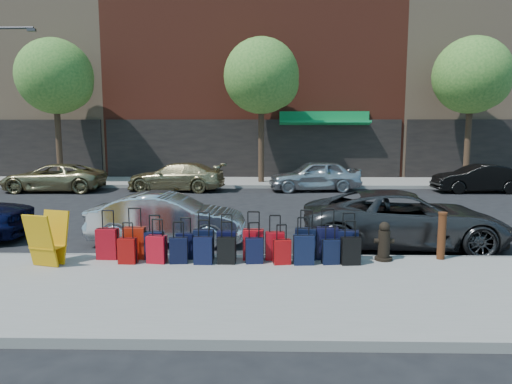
{
  "coord_description": "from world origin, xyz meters",
  "views": [
    {
      "loc": [
        0.74,
        -14.02,
        2.82
      ],
      "look_at": [
        0.47,
        -1.5,
        1.11
      ],
      "focal_mm": 32.0,
      "sensor_mm": 36.0,
      "label": 1
    }
  ],
  "objects_px": {
    "tree_right": "(474,77)",
    "car_far_1": "(176,177)",
    "bollard": "(442,235)",
    "car_near_1": "(168,219)",
    "suitcase_front_5": "(227,245)",
    "car_near_2": "(404,219)",
    "tree_center": "(264,78)",
    "display_rack": "(48,239)",
    "fire_hydrant": "(384,242)",
    "car_far_3": "(478,179)",
    "car_far_0": "(53,178)",
    "car_far_2": "(314,176)",
    "tree_left": "(58,79)"
  },
  "relations": [
    {
      "from": "tree_right",
      "to": "bollard",
      "type": "xyz_separation_m",
      "value": [
        -6.75,
        -14.21,
        -4.75
      ]
    },
    {
      "from": "car_far_1",
      "to": "suitcase_front_5",
      "type": "bearing_deg",
      "value": 22.46
    },
    {
      "from": "car_near_2",
      "to": "car_far_3",
      "type": "height_order",
      "value": "car_near_2"
    },
    {
      "from": "car_far_0",
      "to": "display_rack",
      "type": "bearing_deg",
      "value": 23.38
    },
    {
      "from": "tree_right",
      "to": "car_far_0",
      "type": "distance_m",
      "value": 20.95
    },
    {
      "from": "suitcase_front_5",
      "to": "car_far_2",
      "type": "distance_m",
      "value": 12.22
    },
    {
      "from": "display_rack",
      "to": "car_far_2",
      "type": "xyz_separation_m",
      "value": [
        6.57,
        12.36,
        0.05
      ]
    },
    {
      "from": "fire_hydrant",
      "to": "bollard",
      "type": "bearing_deg",
      "value": 5.93
    },
    {
      "from": "suitcase_front_5",
      "to": "car_far_0",
      "type": "relative_size",
      "value": 0.21
    },
    {
      "from": "tree_center",
      "to": "car_near_2",
      "type": "bearing_deg",
      "value": -74.55
    },
    {
      "from": "tree_right",
      "to": "car_far_2",
      "type": "bearing_deg",
      "value": -163.25
    },
    {
      "from": "tree_center",
      "to": "fire_hydrant",
      "type": "bearing_deg",
      "value": -79.95
    },
    {
      "from": "tree_left",
      "to": "car_far_2",
      "type": "xyz_separation_m",
      "value": [
        12.85,
        -2.45,
        -4.7
      ]
    },
    {
      "from": "car_far_3",
      "to": "tree_center",
      "type": "bearing_deg",
      "value": -106.98
    },
    {
      "from": "display_rack",
      "to": "car_near_1",
      "type": "height_order",
      "value": "car_near_1"
    },
    {
      "from": "car_near_2",
      "to": "car_far_0",
      "type": "xyz_separation_m",
      "value": [
        -13.17,
        9.72,
        -0.04
      ]
    },
    {
      "from": "suitcase_front_5",
      "to": "tree_left",
      "type": "bearing_deg",
      "value": 125.77
    },
    {
      "from": "car_near_2",
      "to": "car_far_2",
      "type": "xyz_separation_m",
      "value": [
        -1.12,
        10.11,
        0.04
      ]
    },
    {
      "from": "suitcase_front_5",
      "to": "car_far_2",
      "type": "relative_size",
      "value": 0.22
    },
    {
      "from": "car_far_1",
      "to": "tree_right",
      "type": "bearing_deg",
      "value": 106.24
    },
    {
      "from": "tree_right",
      "to": "fire_hydrant",
      "type": "bearing_deg",
      "value": -119.1
    },
    {
      "from": "car_far_0",
      "to": "car_far_3",
      "type": "bearing_deg",
      "value": 88.87
    },
    {
      "from": "tree_right",
      "to": "car_far_1",
      "type": "relative_size",
      "value": 1.61
    },
    {
      "from": "car_far_1",
      "to": "car_far_0",
      "type": "bearing_deg",
      "value": -79.97
    },
    {
      "from": "tree_center",
      "to": "bollard",
      "type": "height_order",
      "value": "tree_center"
    },
    {
      "from": "car_near_1",
      "to": "car_far_0",
      "type": "height_order",
      "value": "car_far_0"
    },
    {
      "from": "car_far_1",
      "to": "car_far_3",
      "type": "xyz_separation_m",
      "value": [
        13.77,
        -0.31,
        -0.02
      ]
    },
    {
      "from": "tree_center",
      "to": "bollard",
      "type": "bearing_deg",
      "value": -75.23
    },
    {
      "from": "car_near_1",
      "to": "car_far_0",
      "type": "xyz_separation_m",
      "value": [
        -7.36,
        9.58,
        0.01
      ]
    },
    {
      "from": "car_far_2",
      "to": "car_far_0",
      "type": "bearing_deg",
      "value": -94.8
    },
    {
      "from": "car_far_2",
      "to": "car_far_3",
      "type": "bearing_deg",
      "value": 80.53
    },
    {
      "from": "tree_center",
      "to": "car_far_1",
      "type": "distance_m",
      "value": 6.75
    },
    {
      "from": "suitcase_front_5",
      "to": "car_near_2",
      "type": "relative_size",
      "value": 0.19
    },
    {
      "from": "suitcase_front_5",
      "to": "tree_right",
      "type": "bearing_deg",
      "value": 53.2
    },
    {
      "from": "car_near_1",
      "to": "car_far_2",
      "type": "xyz_separation_m",
      "value": [
        4.7,
        9.97,
        0.09
      ]
    },
    {
      "from": "tree_center",
      "to": "car_near_2",
      "type": "relative_size",
      "value": 1.49
    },
    {
      "from": "suitcase_front_5",
      "to": "display_rack",
      "type": "height_order",
      "value": "display_rack"
    },
    {
      "from": "bollard",
      "to": "car_near_1",
      "type": "bearing_deg",
      "value": 163.67
    },
    {
      "from": "display_rack",
      "to": "suitcase_front_5",
      "type": "bearing_deg",
      "value": 24.47
    },
    {
      "from": "car_far_0",
      "to": "car_far_1",
      "type": "bearing_deg",
      "value": 92.28
    },
    {
      "from": "tree_left",
      "to": "car_far_0",
      "type": "bearing_deg",
      "value": -74.27
    },
    {
      "from": "tree_center",
      "to": "suitcase_front_5",
      "type": "xyz_separation_m",
      "value": [
        -0.72,
        -14.28,
        -4.97
      ]
    },
    {
      "from": "tree_center",
      "to": "tree_right",
      "type": "distance_m",
      "value": 10.5
    },
    {
      "from": "suitcase_front_5",
      "to": "car_near_1",
      "type": "bearing_deg",
      "value": 132.56
    },
    {
      "from": "car_near_1",
      "to": "car_far_3",
      "type": "xyz_separation_m",
      "value": [
        12.03,
        9.61,
        0.01
      ]
    },
    {
      "from": "tree_left",
      "to": "suitcase_front_5",
      "type": "height_order",
      "value": "tree_left"
    },
    {
      "from": "fire_hydrant",
      "to": "car_far_3",
      "type": "distance_m",
      "value": 13.54
    },
    {
      "from": "tree_right",
      "to": "car_far_0",
      "type": "relative_size",
      "value": 1.58
    },
    {
      "from": "tree_right",
      "to": "fire_hydrant",
      "type": "xyz_separation_m",
      "value": [
        -7.96,
        -14.31,
        -4.89
      ]
    },
    {
      "from": "tree_right",
      "to": "car_near_2",
      "type": "relative_size",
      "value": 1.49
    }
  ]
}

